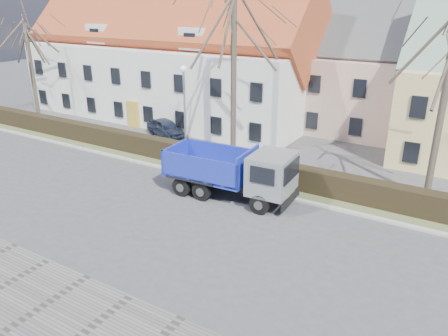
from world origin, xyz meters
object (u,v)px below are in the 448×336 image
Objects in this scene: cart_frame at (182,172)px; parked_car_a at (166,128)px; dump_truck at (225,171)px; streetlight at (185,113)px.

cart_frame is 8.63m from parked_car_a.
parked_car_a is (-9.62, 7.03, -0.77)m from dump_truck.
parked_car_a is (-4.24, 3.20, -2.42)m from streetlight.
dump_truck is at bearing -13.78° from cart_frame.
cart_frame is at bearing -58.55° from streetlight.
streetlight reaches higher than cart_frame.
cart_frame is at bearing -112.45° from parked_car_a.
dump_truck is 1.18× the size of streetlight.
streetlight is at bearing 121.45° from cart_frame.
cart_frame is at bearing 163.10° from dump_truck.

